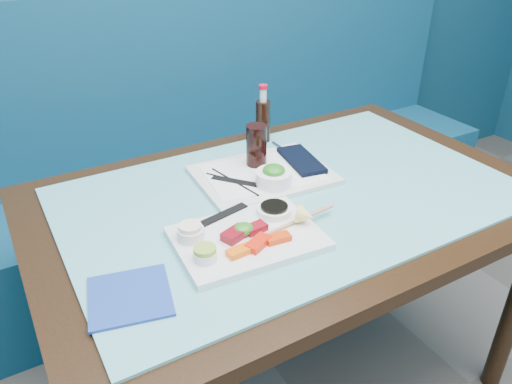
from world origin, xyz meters
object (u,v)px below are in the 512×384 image
booth_bench (183,186)px  serving_tray (263,175)px  dining_table (290,221)px  sashimi_plate (247,238)px  cola_glass (256,146)px  blue_napkin (130,296)px  seaweed_bowl (274,178)px  cola_bottle_body (263,121)px

booth_bench → serving_tray: 0.82m
dining_table → sashimi_plate: size_ratio=4.15×
cola_glass → blue_napkin: 0.63m
booth_bench → cola_glass: booth_bench is taller
blue_napkin → cola_glass: bearing=35.6°
seaweed_bowl → cola_glass: 0.14m
serving_tray → blue_napkin: (-0.50, -0.31, -0.00)m
sashimi_plate → cola_glass: size_ratio=2.69×
sashimi_plate → serving_tray: 0.32m
sashimi_plate → serving_tray: sashimi_plate is taller
serving_tray → booth_bench: bearing=92.0°
dining_table → booth_bench: bearing=90.0°
dining_table → serving_tray: (-0.02, 0.12, 0.10)m
dining_table → blue_napkin: (-0.52, -0.19, 0.09)m
booth_bench → cola_bottle_body: size_ratio=21.83×
dining_table → serving_tray: 0.16m
booth_bench → dining_table: booth_bench is taller
sashimi_plate → serving_tray: size_ratio=0.89×
cola_bottle_body → cola_glass: bearing=-126.0°
dining_table → seaweed_bowl: seaweed_bowl is taller
seaweed_bowl → cola_bottle_body: bearing=64.4°
booth_bench → dining_table: 0.89m
sashimi_plate → seaweed_bowl: size_ratio=3.36×
sashimi_plate → cola_bottle_body: (0.33, 0.48, 0.06)m
booth_bench → cola_bottle_body: 0.68m
booth_bench → cola_glass: 0.81m
booth_bench → blue_napkin: 1.22m
cola_bottle_body → sashimi_plate: bearing=-124.3°
serving_tray → cola_glass: cola_glass is taller
booth_bench → sashimi_plate: (-0.22, -0.98, 0.39)m
blue_napkin → booth_bench: bearing=63.3°
serving_tray → cola_bottle_body: cola_bottle_body is taller
serving_tray → seaweed_bowl: (-0.01, -0.07, 0.03)m
sashimi_plate → cola_glass: bearing=60.7°
booth_bench → blue_napkin: (-0.52, -1.03, 0.39)m
sashimi_plate → seaweed_bowl: (0.19, 0.18, 0.03)m
seaweed_bowl → serving_tray: bearing=82.4°
booth_bench → sashimi_plate: 1.08m
booth_bench → sashimi_plate: booth_bench is taller
cola_bottle_body → serving_tray: bearing=-120.7°
booth_bench → dining_table: bearing=-90.0°
dining_table → serving_tray: serving_tray is taller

